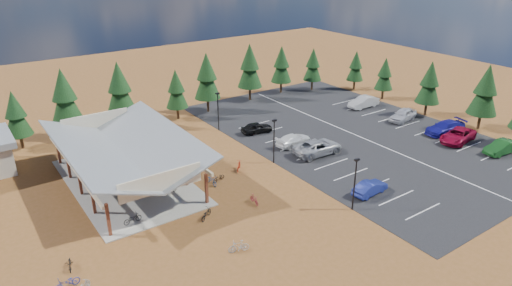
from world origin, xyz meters
name	(u,v)px	position (x,y,z in m)	size (l,w,h in m)	color
ground	(246,182)	(0.00, 0.00, 0.00)	(140.00, 140.00, 0.00)	brown
asphalt_lot	(353,134)	(18.50, 3.00, 0.02)	(27.00, 44.00, 0.04)	black
concrete_pad	(128,181)	(-10.00, 7.00, 0.05)	(10.60, 18.60, 0.10)	gray
bike_pavilion	(124,148)	(-10.00, 7.00, 3.82)	(11.65, 19.40, 4.97)	#512817
lamp_post_0	(355,181)	(5.00, -10.00, 2.98)	(0.50, 0.25, 5.14)	black
lamp_post_1	(274,138)	(5.00, 2.00, 2.98)	(0.50, 0.25, 5.14)	black
lamp_post_2	(218,109)	(5.00, 14.00, 2.98)	(0.50, 0.25, 5.14)	black
trash_bin_0	(181,171)	(-4.81, 5.30, 0.45)	(0.60, 0.60, 0.90)	#452A18
trash_bin_1	(205,166)	(-2.13, 4.96, 0.45)	(0.60, 0.60, 0.90)	#452A18
pine_1	(16,114)	(-17.22, 22.47, 4.36)	(3.07, 3.07, 7.14)	#382314
pine_2	(64,96)	(-11.58, 22.54, 5.47)	(3.84, 3.84, 8.95)	#382314
pine_3	(119,88)	(-4.86, 22.09, 5.47)	(3.84, 3.84, 8.95)	#382314
pine_4	(176,89)	(2.60, 21.09, 4.30)	(3.02, 3.02, 7.05)	#382314
pine_5	(207,76)	(7.52, 21.27, 5.31)	(3.73, 3.73, 8.69)	#382314
pine_6	(250,66)	(15.67, 22.40, 5.42)	(3.81, 3.81, 8.87)	#382314
pine_7	(281,64)	(22.08, 22.70, 4.72)	(3.32, 3.32, 7.74)	#382314
pine_8	(313,65)	(27.35, 21.00, 4.30)	(3.02, 3.02, 7.04)	#382314
pine_10	(486,90)	(33.52, -5.19, 5.30)	(3.72, 3.72, 8.67)	#382314
pine_11	(430,83)	(32.32, 2.20, 4.78)	(3.36, 3.36, 7.83)	#382314
pine_12	(385,74)	(33.22, 10.84, 4.01)	(2.82, 2.82, 6.57)	#382314
pine_13	(356,66)	(33.48, 17.21, 3.95)	(2.78, 2.78, 6.48)	#382314
bike_0	(133,219)	(-12.40, -0.75, 0.53)	(0.58, 1.65, 0.87)	black
bike_1	(113,188)	(-12.02, 5.53, 0.55)	(0.42, 1.49, 0.89)	#9B9CA3
bike_2	(103,182)	(-12.43, 7.32, 0.59)	(0.65, 1.88, 0.99)	#181DA1
bike_3	(88,158)	(-11.90, 14.10, 0.54)	(0.41, 1.47, 0.88)	maroon
bike_4	(170,190)	(-7.52, 2.06, 0.51)	(0.54, 1.56, 0.82)	black
bike_5	(160,184)	(-7.92, 3.47, 0.65)	(0.51, 1.82, 1.09)	gray
bike_6	(140,162)	(-7.56, 9.65, 0.58)	(0.64, 1.84, 0.97)	#1F2196
bike_7	(123,158)	(-8.74, 11.52, 0.59)	(0.46, 1.64, 0.99)	maroon
bike_8	(70,264)	(-18.45, -3.81, 0.42)	(0.56, 1.62, 0.85)	black
bike_10	(67,283)	(-19.18, -5.93, 0.48)	(0.63, 1.81, 0.95)	navy
bike_11	(254,199)	(-1.81, -4.01, 0.47)	(0.44, 1.56, 0.94)	maroon
bike_12	(206,214)	(-6.74, -3.64, 0.48)	(0.63, 1.81, 0.95)	black
bike_13	(239,246)	(-7.00, -9.35, 0.52)	(0.49, 1.72, 1.04)	#9C9FA4
bike_14	(211,180)	(-3.20, 1.59, 0.50)	(0.66, 1.89, 0.99)	navy
bike_15	(239,166)	(0.81, 2.69, 0.53)	(0.50, 1.76, 1.06)	maroon
bike_16	(219,178)	(-2.23, 1.75, 0.41)	(0.55, 1.57, 0.82)	black
car_1	(370,188)	(8.44, -8.97, 0.71)	(1.41, 4.04, 1.33)	navy
car_2	(318,147)	(10.60, 0.99, 0.88)	(2.79, 6.04, 1.68)	#97999E
car_3	(294,140)	(9.91, 4.51, 0.73)	(1.94, 4.78, 1.39)	white
car_4	(257,128)	(8.54, 10.34, 0.74)	(1.65, 4.10, 1.40)	black
car_5	(502,147)	(28.24, -11.22, 0.83)	(1.66, 4.77, 1.57)	#17501C
car_6	(458,136)	(27.20, -6.23, 0.83)	(2.63, 5.69, 1.58)	maroon
car_7	(445,128)	(28.26, -3.76, 0.86)	(2.29, 5.64, 1.64)	navy
car_8	(403,115)	(27.74, 2.50, 0.87)	(1.96, 4.86, 1.66)	#B3B4BC
car_9	(364,102)	(27.48, 9.53, 0.87)	(1.75, 5.03, 1.66)	#BEBEBE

